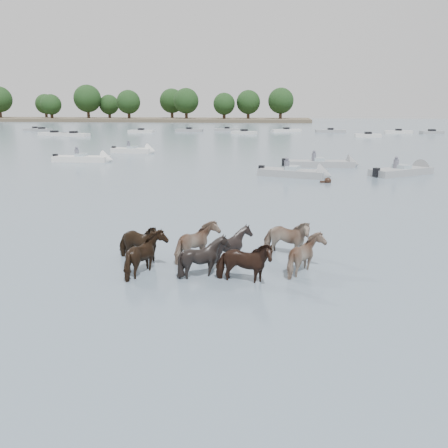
# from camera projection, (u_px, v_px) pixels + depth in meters

# --- Properties ---
(ground) EXTENTS (400.00, 400.00, 0.00)m
(ground) POSITION_uv_depth(u_px,v_px,m) (167.00, 291.00, 12.20)
(ground) COLOR slate
(ground) RESTS_ON ground
(shoreline) EXTENTS (160.00, 30.00, 1.00)m
(shoreline) POSITION_uv_depth(u_px,v_px,m) (82.00, 119.00, 165.40)
(shoreline) COLOR #4C4233
(shoreline) RESTS_ON ground
(pony_herd) EXTENTS (6.71, 3.79, 1.42)m
(pony_herd) POSITION_uv_depth(u_px,v_px,m) (217.00, 252.00, 13.89)
(pony_herd) COLOR black
(pony_herd) RESTS_ON ground
(swimming_pony) EXTENTS (0.72, 0.44, 0.44)m
(swimming_pony) POSITION_uv_depth(u_px,v_px,m) (327.00, 181.00, 29.74)
(swimming_pony) COLOR black
(swimming_pony) RESTS_ON ground
(motorboat_a) EXTENTS (5.48, 1.71, 1.92)m
(motorboat_a) POSITION_uv_depth(u_px,v_px,m) (90.00, 159.00, 41.23)
(motorboat_a) COLOR silver
(motorboat_a) RESTS_ON ground
(motorboat_b) EXTENTS (5.31, 3.08, 1.92)m
(motorboat_b) POSITION_uv_depth(u_px,v_px,m) (303.00, 174.00, 32.11)
(motorboat_b) COLOR gray
(motorboat_b) RESTS_ON ground
(motorboat_c) EXTENTS (6.27, 2.01, 1.92)m
(motorboat_c) POSITION_uv_depth(u_px,v_px,m) (329.00, 164.00, 37.75)
(motorboat_c) COLOR gray
(motorboat_c) RESTS_ON ground
(motorboat_d) EXTENTS (5.29, 4.54, 1.92)m
(motorboat_d) POSITION_uv_depth(u_px,v_px,m) (408.00, 171.00, 33.53)
(motorboat_d) COLOR gray
(motorboat_d) RESTS_ON ground
(motorboat_f) EXTENTS (5.00, 2.11, 1.92)m
(motorboat_f) POSITION_uv_depth(u_px,v_px,m) (139.00, 151.00, 49.13)
(motorboat_f) COLOR silver
(motorboat_f) RESTS_ON ground
(distant_flotilla) EXTENTS (103.76, 23.48, 0.93)m
(distant_flotilla) POSITION_uv_depth(u_px,v_px,m) (264.00, 132.00, 85.96)
(distant_flotilla) COLOR gray
(distant_flotilla) RESTS_ON ground
(treeline) EXTENTS (147.49, 21.21, 12.36)m
(treeline) POSITION_uv_depth(u_px,v_px,m) (81.00, 102.00, 162.72)
(treeline) COLOR #382619
(treeline) RESTS_ON ground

